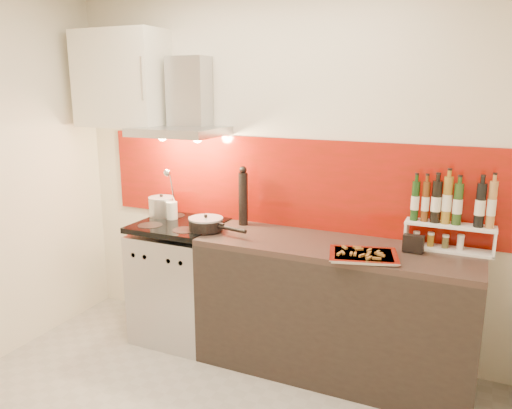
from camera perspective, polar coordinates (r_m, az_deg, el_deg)
The scene contains 13 objects.
back_wall at distance 3.61m, azimuth 2.97°, elevation 3.83°, with size 3.40×0.02×2.60m, color silver.
backsplash at distance 3.60m, azimuth 3.63°, elevation 2.48°, with size 3.00×0.02×0.64m, color maroon.
range_stove at distance 3.90m, azimuth -8.60°, elevation -8.72°, with size 0.60×0.60×0.91m.
counter at distance 3.44m, azimuth 8.83°, elevation -11.70°, with size 1.80×0.60×0.90m.
range_hood at distance 3.74m, azimuth -8.10°, elevation 10.87°, with size 0.62×0.50×0.61m.
upper_cabinet at distance 4.05m, azimuth -15.08°, elevation 13.67°, with size 0.70×0.35×0.72m, color white.
stock_pot at distance 3.95m, azimuth -10.73°, elevation -0.20°, with size 0.20×0.20×0.17m.
saute_pan at distance 3.53m, azimuth -5.65°, elevation -2.22°, with size 0.47×0.24×0.11m.
utensil_jar at distance 3.83m, azimuth -9.66°, elevation -0.04°, with size 0.09×0.13×0.41m.
pepper_mill at distance 3.64m, azimuth -1.49°, elevation 0.90°, with size 0.07×0.07×0.44m.
step_shelf at distance 3.28m, azimuth 21.30°, elevation -1.31°, with size 0.53×0.15×0.47m.
caddy_box at distance 3.21m, azimuth 17.54°, elevation -4.27°, with size 0.12×0.05×0.11m, color black.
baking_tray at distance 3.06m, azimuth 12.16°, elevation -5.66°, with size 0.47×0.40×0.03m.
Camera 1 is at (1.31, -1.91, 1.90)m, focal length 35.00 mm.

